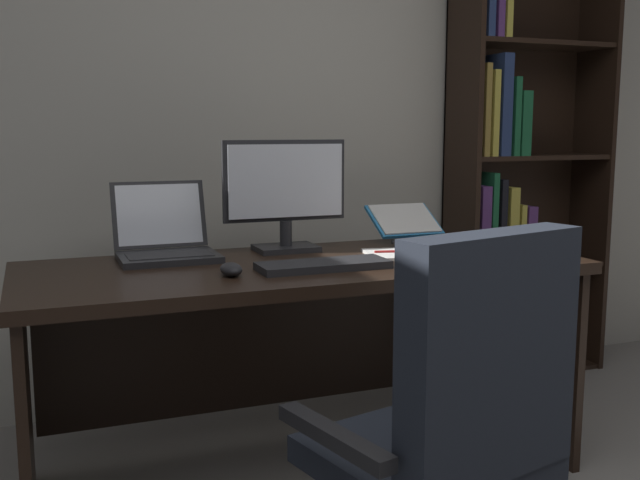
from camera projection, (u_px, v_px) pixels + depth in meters
The scene contains 12 objects.
wall_back at pixel (245, 95), 3.21m from camera, with size 5.68×0.12×2.67m, color beige.
desk at pixel (296, 315), 2.56m from camera, with size 1.85×0.73×0.75m.
bookshelf at pixel (512, 166), 3.51m from camera, with size 0.78×0.29×2.11m.
office_chair at pixel (448, 459), 1.76m from camera, with size 0.68×0.60×0.97m.
monitor at pixel (285, 196), 2.65m from camera, with size 0.46×0.16×0.40m.
laptop at pixel (165, 242), 2.53m from camera, with size 0.33×0.33×0.25m.
keyboard at pixel (323, 265), 2.33m from camera, with size 0.42×0.15×0.02m, color #232326.
computer_mouse at pixel (231, 269), 2.23m from camera, with size 0.06×0.10×0.04m, color #232326.
reading_stand_with_book at pixel (407, 224), 2.90m from camera, with size 0.27×0.24×0.14m.
open_binder at pixel (487, 256), 2.50m from camera, with size 0.46×0.29×0.02m.
notepad at pixel (389, 254), 2.58m from camera, with size 0.15×0.21×0.01m, color white.
pen at pixel (394, 251), 2.58m from camera, with size 0.01×0.01×0.14m, color maroon.
Camera 1 is at (-0.89, -0.89, 1.20)m, focal length 41.45 mm.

